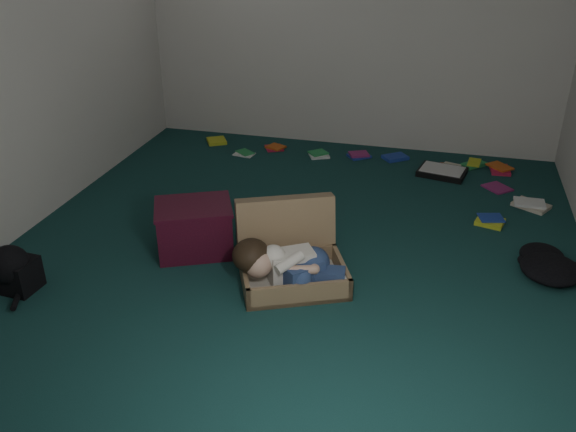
% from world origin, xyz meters
% --- Properties ---
extents(floor, '(4.50, 4.50, 0.00)m').
position_xyz_m(floor, '(0.00, 0.00, 0.00)').
color(floor, '#143C3A').
rests_on(floor, ground).
extents(wall_back, '(4.50, 0.00, 4.50)m').
position_xyz_m(wall_back, '(0.00, 2.25, 1.30)').
color(wall_back, silver).
rests_on(wall_back, ground).
extents(wall_front, '(4.50, 0.00, 4.50)m').
position_xyz_m(wall_front, '(0.00, -2.25, 1.30)').
color(wall_front, silver).
rests_on(wall_front, ground).
extents(wall_left, '(0.00, 4.50, 4.50)m').
position_xyz_m(wall_left, '(-2.00, 0.00, 1.30)').
color(wall_left, silver).
rests_on(wall_left, ground).
extents(suitcase, '(0.86, 0.85, 0.48)m').
position_xyz_m(suitcase, '(0.05, -0.31, 0.14)').
color(suitcase, '#8D714D').
rests_on(suitcase, floor).
extents(person, '(0.73, 0.39, 0.30)m').
position_xyz_m(person, '(0.08, -0.48, 0.19)').
color(person, silver).
rests_on(person, suitcase).
extents(maroon_bin, '(0.64, 0.59, 0.36)m').
position_xyz_m(maroon_bin, '(-0.67, -0.17, 0.18)').
color(maroon_bin, '#430D1F').
rests_on(maroon_bin, floor).
extents(backpack, '(0.40, 0.33, 0.23)m').
position_xyz_m(backpack, '(-1.60, -0.89, 0.11)').
color(backpack, black).
rests_on(backpack, floor).
extents(clothing_pile, '(0.55, 0.50, 0.14)m').
position_xyz_m(clothing_pile, '(1.70, 0.20, 0.07)').
color(clothing_pile, black).
rests_on(clothing_pile, floor).
extents(paper_tray, '(0.46, 0.38, 0.06)m').
position_xyz_m(paper_tray, '(0.97, 1.67, 0.03)').
color(paper_tray, black).
rests_on(paper_tray, floor).
extents(book_scatter, '(3.19, 1.42, 0.02)m').
position_xyz_m(book_scatter, '(0.49, 1.69, 0.01)').
color(book_scatter, '#CBD725').
rests_on(book_scatter, floor).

